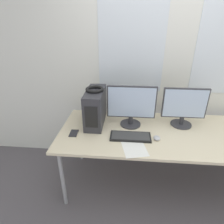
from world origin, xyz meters
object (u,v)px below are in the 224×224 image
(monitor_right_near, at_px, (184,107))
(mouse, at_px, (157,138))
(headphones, at_px, (95,89))
(pc_tower, at_px, (95,107))
(cell_phone, at_px, (74,133))
(monitor_main, at_px, (131,105))
(keyboard, at_px, (130,136))

(monitor_right_near, xyz_separation_m, mouse, (-0.31, -0.31, -0.21))
(headphones, relative_size, monitor_right_near, 0.42)
(headphones, relative_size, mouse, 2.34)
(pc_tower, relative_size, monitor_right_near, 1.06)
(cell_phone, bearing_deg, mouse, -4.34)
(monitor_main, bearing_deg, mouse, -45.96)
(pc_tower, distance_m, mouse, 0.74)
(cell_phone, bearing_deg, monitor_main, 19.87)
(mouse, bearing_deg, monitor_main, 134.04)
(cell_phone, bearing_deg, keyboard, -4.23)
(monitor_main, xyz_separation_m, monitor_right_near, (0.57, 0.04, -0.01))
(pc_tower, distance_m, headphones, 0.21)
(keyboard, relative_size, cell_phone, 3.07)
(monitor_right_near, height_order, cell_phone, monitor_right_near)
(mouse, distance_m, cell_phone, 0.85)
(monitor_right_near, height_order, mouse, monitor_right_near)
(monitor_main, bearing_deg, cell_phone, -157.74)
(pc_tower, distance_m, cell_phone, 0.37)
(headphones, bearing_deg, monitor_main, -3.00)
(pc_tower, distance_m, monitor_right_near, 0.96)
(pc_tower, bearing_deg, headphones, 90.00)
(pc_tower, xyz_separation_m, monitor_right_near, (0.96, 0.02, 0.03))
(headphones, relative_size, keyboard, 0.48)
(pc_tower, height_order, headphones, headphones)
(monitor_right_near, relative_size, cell_phone, 3.53)
(monitor_right_near, bearing_deg, mouse, -134.48)
(monitor_main, xyz_separation_m, mouse, (0.26, -0.27, -0.22))
(pc_tower, bearing_deg, keyboard, -35.19)
(mouse, height_order, cell_phone, mouse)
(pc_tower, distance_m, monitor_main, 0.40)
(headphones, bearing_deg, cell_phone, -126.27)
(pc_tower, bearing_deg, monitor_right_near, 1.40)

